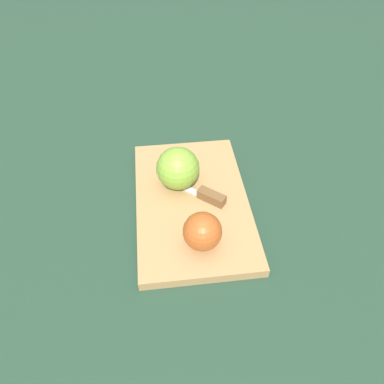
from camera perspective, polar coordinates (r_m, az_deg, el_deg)
The scene contains 5 objects.
ground_plane at distance 0.76m, azimuth 0.00°, elevation -2.12°, with size 4.00×4.00×0.00m, color #1E3828.
cutting_board at distance 0.75m, azimuth 0.00°, elevation -1.61°, with size 0.37×0.24×0.02m.
apple_half_left at distance 0.64m, azimuth 1.17°, elevation -6.06°, with size 0.07×0.07×0.07m.
apple_half_right at distance 0.74m, azimuth -2.18°, elevation 3.60°, with size 0.09×0.09×0.09m.
knife at distance 0.74m, azimuth 2.40°, elevation -0.54°, with size 0.11×0.12×0.02m.
Camera 1 is at (-0.50, 0.08, 0.56)m, focal length 35.00 mm.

